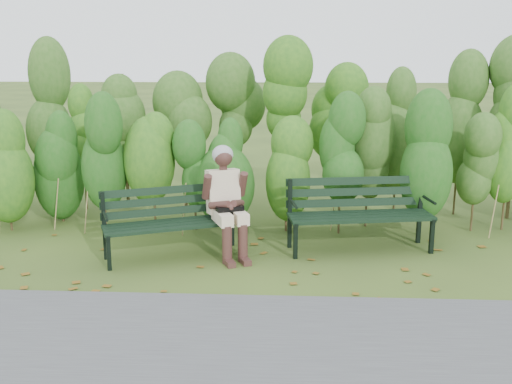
{
  "coord_description": "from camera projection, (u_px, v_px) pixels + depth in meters",
  "views": [
    {
      "loc": [
        0.36,
        -6.41,
        2.35
      ],
      "look_at": [
        0.0,
        0.35,
        0.75
      ],
      "focal_mm": 42.0,
      "sensor_mm": 36.0,
      "label": 1
    }
  ],
  "objects": [
    {
      "name": "hedge_band",
      "position": [
        262.0,
        132.0,
        8.31
      ],
      "size": [
        11.04,
        1.67,
        2.42
      ],
      "color": "#47381E",
      "rests_on": "ground"
    },
    {
      "name": "bench_right",
      "position": [
        358.0,
        208.0,
        7.21
      ],
      "size": [
        1.78,
        0.83,
        0.86
      ],
      "color": "black",
      "rests_on": "ground"
    },
    {
      "name": "ground",
      "position": [
        254.0,
        263.0,
        6.79
      ],
      "size": [
        80.0,
        80.0,
        0.0
      ],
      "primitive_type": "plane",
      "color": "#33451C"
    },
    {
      "name": "seated_woman",
      "position": [
        226.0,
        196.0,
        6.96
      ],
      "size": [
        0.63,
        0.84,
        1.28
      ],
      "color": "beige",
      "rests_on": "ground"
    },
    {
      "name": "leaf_litter",
      "position": [
        226.0,
        264.0,
        6.76
      ],
      "size": [
        6.03,
        2.26,
        0.01
      ],
      "color": "brown",
      "rests_on": "ground"
    },
    {
      "name": "footpath",
      "position": [
        239.0,
        360.0,
        4.65
      ],
      "size": [
        60.0,
        2.5,
        0.01
      ],
      "primitive_type": "cube",
      "color": "#474749",
      "rests_on": "ground"
    },
    {
      "name": "bench_left",
      "position": [
        172.0,
        216.0,
        6.97
      ],
      "size": [
        1.68,
        1.09,
        0.8
      ],
      "color": "black",
      "rests_on": "ground"
    }
  ]
}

